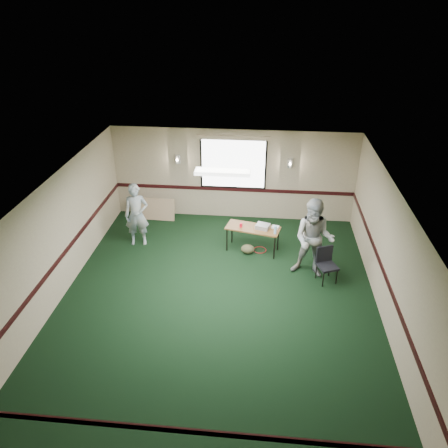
# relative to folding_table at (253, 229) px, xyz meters

# --- Properties ---
(ground) EXTENTS (8.00, 8.00, 0.00)m
(ground) POSITION_rel_folding_table_xyz_m (-0.67, -2.11, -0.64)
(ground) COLOR black
(ground) RESTS_ON ground
(room_shell) EXTENTS (8.00, 8.02, 8.00)m
(room_shell) POSITION_rel_folding_table_xyz_m (-0.67, 0.01, 0.94)
(room_shell) COLOR tan
(room_shell) RESTS_ON ground
(folding_table) EXTENTS (1.46, 0.84, 0.69)m
(folding_table) POSITION_rel_folding_table_xyz_m (0.00, 0.00, 0.00)
(folding_table) COLOR brown
(folding_table) RESTS_ON ground
(projector) EXTENTS (0.40, 0.36, 0.11)m
(projector) POSITION_rel_folding_table_xyz_m (0.25, -0.01, 0.11)
(projector) COLOR #92929A
(projector) RESTS_ON folding_table
(game_console) EXTENTS (0.21, 0.18, 0.04)m
(game_console) POSITION_rel_folding_table_xyz_m (0.57, 0.04, 0.07)
(game_console) COLOR silver
(game_console) RESTS_ON folding_table
(red_cup) EXTENTS (0.08, 0.08, 0.11)m
(red_cup) POSITION_rel_folding_table_xyz_m (-0.31, -0.01, 0.11)
(red_cup) COLOR red
(red_cup) RESTS_ON folding_table
(water_bottle) EXTENTS (0.07, 0.07, 0.22)m
(water_bottle) POSITION_rel_folding_table_xyz_m (0.56, -0.26, 0.16)
(water_bottle) COLOR #99D5FA
(water_bottle) RESTS_ON folding_table
(duffel_bag) EXTENTS (0.37, 0.29, 0.25)m
(duffel_bag) POSITION_rel_folding_table_xyz_m (-0.11, -0.15, -0.51)
(duffel_bag) COLOR #3F3F24
(duffel_bag) RESTS_ON ground
(cable_coil) EXTENTS (0.42, 0.42, 0.02)m
(cable_coil) POSITION_rel_folding_table_xyz_m (0.20, 0.02, -0.63)
(cable_coil) COLOR red
(cable_coil) RESTS_ON ground
(folded_table) EXTENTS (1.29, 0.24, 0.66)m
(folded_table) POSITION_rel_folding_table_xyz_m (-3.02, 1.49, -0.31)
(folded_table) COLOR tan
(folded_table) RESTS_ON ground
(conference_chair) EXTENTS (0.55, 0.56, 0.85)m
(conference_chair) POSITION_rel_folding_table_xyz_m (1.76, -1.12, -0.14)
(conference_chair) COLOR black
(conference_chair) RESTS_ON ground
(person_left) EXTENTS (0.69, 0.52, 1.72)m
(person_left) POSITION_rel_folding_table_xyz_m (-3.07, 0.07, 0.22)
(person_left) COLOR #3A5A81
(person_left) RESTS_ON ground
(person_right) EXTENTS (1.12, 0.96, 1.98)m
(person_right) POSITION_rel_folding_table_xyz_m (1.44, -0.95, 0.35)
(person_right) COLOR #728EB1
(person_right) RESTS_ON ground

